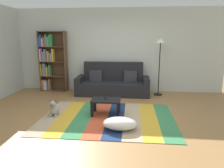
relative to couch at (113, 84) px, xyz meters
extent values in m
plane|color=#9E7042|center=(0.14, -2.02, -0.34)|extent=(14.00, 14.00, 0.00)
cube|color=silver|center=(0.14, 0.53, 1.01)|extent=(6.80, 0.10, 2.70)
cube|color=tan|center=(-1.22, -2.06, -0.33)|extent=(0.37, 2.16, 0.01)
cube|color=gold|center=(-0.85, -2.06, -0.33)|extent=(0.37, 2.16, 0.01)
cube|color=#387F4C|center=(-0.48, -2.06, -0.33)|extent=(0.37, 2.16, 0.01)
cube|color=#C64C2D|center=(-0.11, -2.06, -0.33)|extent=(0.37, 2.16, 0.01)
cube|color=navy|center=(0.26, -2.06, -0.33)|extent=(0.37, 2.16, 0.01)
cube|color=tan|center=(0.63, -2.06, -0.33)|extent=(0.37, 2.16, 0.01)
cube|color=gold|center=(0.99, -2.06, -0.33)|extent=(0.37, 2.16, 0.01)
cube|color=#387F4C|center=(1.36, -2.06, -0.33)|extent=(0.37, 2.16, 0.01)
cube|color=black|center=(0.00, -0.07, -0.14)|extent=(1.90, 0.80, 0.40)
cube|color=black|center=(0.00, 0.23, 0.36)|extent=(1.90, 0.20, 0.60)
cube|color=black|center=(-1.04, -0.07, -0.06)|extent=(0.18, 0.80, 0.56)
cube|color=black|center=(1.04, -0.07, -0.06)|extent=(0.18, 0.80, 0.56)
cube|color=#333338|center=(-0.55, 0.11, 0.22)|extent=(0.42, 0.19, 0.36)
cube|color=#333338|center=(0.55, 0.11, 0.22)|extent=(0.42, 0.19, 0.36)
cube|color=brown|center=(-2.44, 0.28, 0.65)|extent=(0.04, 0.28, 1.97)
cube|color=brown|center=(-1.58, 0.28, 0.65)|extent=(0.04, 0.28, 1.97)
cube|color=brown|center=(-2.01, 0.41, 0.65)|extent=(0.90, 0.01, 1.97)
cube|color=brown|center=(-2.01, 0.28, -0.32)|extent=(0.86, 0.28, 0.02)
cube|color=brown|center=(-2.01, 0.28, 0.17)|extent=(0.86, 0.28, 0.02)
cube|color=brown|center=(-2.01, 0.28, 0.65)|extent=(0.86, 0.28, 0.02)
cube|color=brown|center=(-2.01, 0.28, 1.13)|extent=(0.86, 0.28, 0.02)
cube|color=brown|center=(-2.01, 0.28, 1.62)|extent=(0.86, 0.28, 0.02)
cube|color=#8C6647|center=(-2.40, 0.26, -0.14)|extent=(0.04, 0.22, 0.34)
cube|color=orange|center=(-2.36, 0.25, -0.13)|extent=(0.03, 0.21, 0.35)
cube|color=silver|center=(-2.31, 0.24, -0.15)|extent=(0.05, 0.18, 0.32)
cube|color=silver|center=(-2.26, 0.25, -0.16)|extent=(0.03, 0.20, 0.29)
cube|color=#334CB2|center=(-2.22, 0.23, -0.17)|extent=(0.05, 0.17, 0.27)
cube|color=#8C6647|center=(-2.16, 0.25, -0.12)|extent=(0.05, 0.20, 0.37)
cube|color=gold|center=(-2.41, 0.24, 0.37)|extent=(0.03, 0.19, 0.38)
cube|color=green|center=(-2.37, 0.25, 0.31)|extent=(0.03, 0.20, 0.27)
cube|color=#8C6647|center=(-2.34, 0.25, 0.39)|extent=(0.03, 0.21, 0.42)
cube|color=#668C99|center=(-2.29, 0.25, 0.38)|extent=(0.04, 0.20, 0.41)
cube|color=#668C99|center=(-2.24, 0.27, 0.33)|extent=(0.03, 0.24, 0.31)
cube|color=gold|center=(-2.21, 0.24, 0.32)|extent=(0.03, 0.20, 0.30)
cube|color=red|center=(-2.17, 0.26, 0.30)|extent=(0.03, 0.23, 0.26)
cube|color=green|center=(-2.12, 0.23, 0.36)|extent=(0.04, 0.16, 0.37)
cube|color=silver|center=(-2.40, 0.27, 0.86)|extent=(0.04, 0.26, 0.40)
cube|color=purple|center=(-2.36, 0.25, 0.87)|extent=(0.04, 0.21, 0.42)
cube|color=#668C99|center=(-2.30, 0.24, 0.82)|extent=(0.05, 0.18, 0.33)
cube|color=#668C99|center=(-2.25, 0.24, 0.86)|extent=(0.04, 0.18, 0.40)
cube|color=purple|center=(-2.20, 0.26, 0.80)|extent=(0.04, 0.23, 0.29)
cube|color=gold|center=(-2.15, 0.25, 0.83)|extent=(0.04, 0.21, 0.34)
cube|color=#8C6647|center=(-2.11, 0.25, 0.81)|extent=(0.04, 0.20, 0.31)
cube|color=#668C99|center=(-2.05, 0.28, 0.79)|extent=(0.05, 0.26, 0.27)
cube|color=gold|center=(-1.99, 0.23, 0.86)|extent=(0.05, 0.17, 0.41)
cube|color=#334CB2|center=(-2.40, 0.27, 1.30)|extent=(0.05, 0.25, 0.31)
cube|color=#334CB2|center=(-2.35, 0.26, 1.33)|extent=(0.04, 0.23, 0.38)
cube|color=silver|center=(-2.30, 0.25, 1.27)|extent=(0.04, 0.20, 0.26)
cube|color=#8C6647|center=(-2.26, 0.23, 1.30)|extent=(0.03, 0.17, 0.31)
cube|color=red|center=(-2.22, 0.26, 1.28)|extent=(0.03, 0.22, 0.28)
cube|color=green|center=(-2.18, 0.26, 1.33)|extent=(0.04, 0.22, 0.38)
cube|color=#668C99|center=(-2.12, 0.26, 1.30)|extent=(0.05, 0.24, 0.31)
cube|color=green|center=(-2.07, 0.25, 1.33)|extent=(0.04, 0.21, 0.37)
cube|color=green|center=(-2.01, 0.24, 1.34)|extent=(0.05, 0.18, 0.39)
cube|color=black|center=(0.01, -1.85, 0.02)|extent=(0.67, 0.46, 0.04)
cube|color=black|center=(-0.28, -2.04, -0.16)|extent=(0.06, 0.06, 0.33)
cube|color=black|center=(0.31, -2.04, -0.16)|extent=(0.06, 0.06, 0.33)
cube|color=black|center=(-0.28, -1.66, -0.16)|extent=(0.06, 0.06, 0.33)
cube|color=black|center=(0.31, -1.66, -0.16)|extent=(0.06, 0.06, 0.33)
ellipsoid|color=white|center=(0.38, -2.63, -0.21)|extent=(0.67, 0.43, 0.24)
ellipsoid|color=#9E998E|center=(-1.17, -1.98, -0.21)|extent=(0.22, 0.30, 0.26)
sphere|color=#9E998E|center=(-1.17, -2.09, -0.03)|extent=(0.15, 0.15, 0.15)
ellipsoid|color=#474440|center=(-1.17, -2.15, -0.04)|extent=(0.06, 0.07, 0.05)
ellipsoid|color=#474440|center=(-1.22, -2.07, 0.02)|extent=(0.05, 0.04, 0.08)
ellipsoid|color=#474440|center=(-1.11, -2.07, 0.02)|extent=(0.05, 0.04, 0.08)
sphere|color=#9E998E|center=(-1.23, -2.12, -0.31)|extent=(0.06, 0.06, 0.06)
sphere|color=#9E998E|center=(-1.11, -2.12, -0.31)|extent=(0.06, 0.06, 0.06)
cylinder|color=black|center=(1.43, 0.03, -0.32)|extent=(0.26, 0.26, 0.02)
cylinder|color=black|center=(1.43, 0.03, 0.48)|extent=(0.03, 0.03, 1.59)
cone|color=white|center=(1.43, 0.03, 1.35)|extent=(0.32, 0.32, 0.14)
cube|color=black|center=(0.00, -1.81, 0.05)|extent=(0.06, 0.15, 0.02)
camera|label=1|loc=(0.59, -6.44, 1.43)|focal=33.52mm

